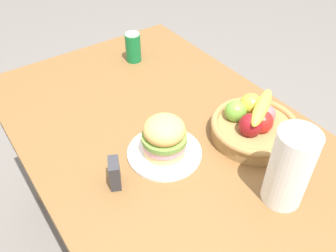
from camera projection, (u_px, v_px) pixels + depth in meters
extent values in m
plane|color=slate|center=(168.00, 248.00, 1.70)|extent=(8.00, 8.00, 0.00)
cube|color=brown|center=(167.00, 136.00, 1.22)|extent=(1.40, 0.90, 0.04)
cylinder|color=brown|center=(29.00, 152.00, 1.68)|extent=(0.07, 0.07, 0.71)
cylinder|color=brown|center=(158.00, 98.00, 2.00)|extent=(0.07, 0.07, 0.71)
cylinder|color=white|center=(165.00, 153.00, 1.12)|extent=(0.24, 0.24, 0.01)
cylinder|color=#E5BC75|center=(164.00, 148.00, 1.11)|extent=(0.13, 0.13, 0.03)
cylinder|color=pink|center=(164.00, 142.00, 1.09)|extent=(0.14, 0.14, 0.02)
cylinder|color=olive|center=(164.00, 137.00, 1.08)|extent=(0.14, 0.14, 0.02)
ellipsoid|color=#EAAD5D|center=(164.00, 130.00, 1.06)|extent=(0.13, 0.13, 0.08)
cylinder|color=#147238|center=(133.00, 48.00, 1.52)|extent=(0.07, 0.07, 0.12)
cylinder|color=silver|center=(132.00, 34.00, 1.48)|extent=(0.06, 0.06, 0.00)
cylinder|color=#9E7542|center=(254.00, 130.00, 1.17)|extent=(0.28, 0.28, 0.05)
torus|color=#9E7542|center=(255.00, 125.00, 1.16)|extent=(0.29, 0.29, 0.02)
sphere|color=red|center=(261.00, 122.00, 1.12)|extent=(0.08, 0.08, 0.08)
sphere|color=#D16066|center=(264.00, 115.00, 1.15)|extent=(0.07, 0.07, 0.07)
sphere|color=gold|center=(251.00, 104.00, 1.19)|extent=(0.08, 0.08, 0.08)
sphere|color=#6BAD38|center=(236.00, 111.00, 1.17)|extent=(0.07, 0.07, 0.07)
sphere|color=maroon|center=(250.00, 125.00, 1.11)|extent=(0.08, 0.08, 0.08)
ellipsoid|color=yellow|center=(262.00, 107.00, 1.13)|extent=(0.15, 0.20, 0.05)
cylinder|color=white|center=(290.00, 168.00, 0.92)|extent=(0.11, 0.11, 0.24)
cube|color=#333338|center=(115.00, 173.00, 1.00)|extent=(0.07, 0.05, 0.09)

